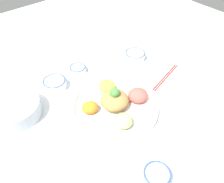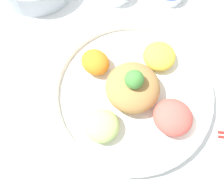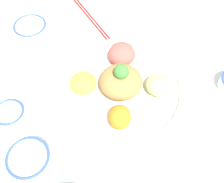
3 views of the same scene
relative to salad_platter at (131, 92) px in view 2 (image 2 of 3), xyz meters
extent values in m
plane|color=white|center=(-0.01, -0.02, -0.03)|extent=(2.40, 2.40, 0.00)
cylinder|color=white|center=(0.00, 0.00, -0.02)|extent=(0.37, 0.37, 0.02)
torus|color=white|center=(0.00, 0.00, 0.00)|extent=(0.37, 0.37, 0.02)
ellipsoid|color=orange|center=(0.10, -0.04, 0.02)|extent=(0.08, 0.08, 0.05)
ellipsoid|color=#B7DB7A|center=(0.04, 0.10, 0.02)|extent=(0.09, 0.09, 0.04)
ellipsoid|color=#E55B51|center=(-0.10, 0.04, 0.02)|extent=(0.11, 0.11, 0.05)
ellipsoid|color=yellow|center=(-0.04, -0.10, 0.01)|extent=(0.10, 0.10, 0.04)
ellipsoid|color=#AD7F47|center=(0.00, 0.00, 0.03)|extent=(0.12, 0.12, 0.06)
sphere|color=#478E3D|center=(0.00, 0.00, 0.07)|extent=(0.04, 0.04, 0.04)
ellipsoid|color=beige|center=(0.23, 0.19, -0.02)|extent=(0.06, 0.05, 0.01)
camera|label=1|loc=(0.41, 0.46, 0.68)|focal=35.00mm
camera|label=2|loc=(-0.02, 0.21, 0.55)|focal=42.00mm
camera|label=3|loc=(0.38, -0.16, 0.61)|focal=42.00mm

